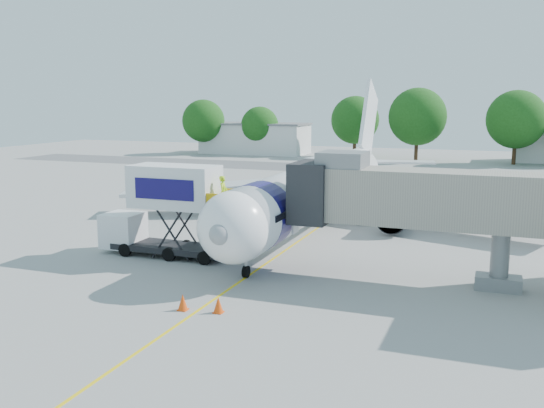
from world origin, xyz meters
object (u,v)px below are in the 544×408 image
(catering_hiloader, at_px, (166,211))
(ground_tug, at_px, (158,335))
(aircraft, at_px, (319,188))
(jet_bridge, at_px, (409,198))

(catering_hiloader, bearing_deg, ground_tug, -60.71)
(aircraft, distance_m, jet_bridge, 13.77)
(jet_bridge, xyz_separation_m, catering_hiloader, (-14.25, -0.00, -1.58))
(catering_hiloader, height_order, ground_tug, catering_hiloader)
(aircraft, relative_size, catering_hiloader, 4.44)
(catering_hiloader, bearing_deg, aircraft, 60.63)
(catering_hiloader, relative_size, ground_tug, 2.12)
(jet_bridge, bearing_deg, ground_tug, -119.43)
(ground_tug, bearing_deg, catering_hiloader, 103.51)
(aircraft, relative_size, ground_tug, 9.43)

